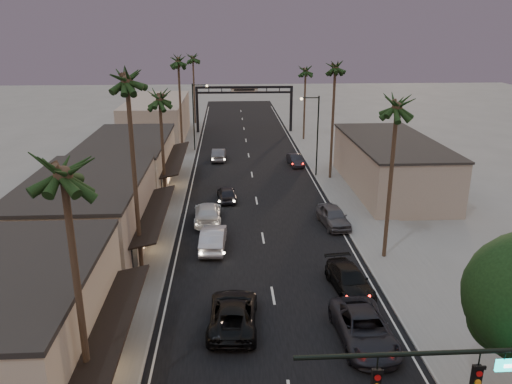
{
  "coord_description": "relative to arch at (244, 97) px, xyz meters",
  "views": [
    {
      "loc": [
        -2.64,
        -8.57,
        16.09
      ],
      "look_at": [
        -0.32,
        32.19,
        2.5
      ],
      "focal_mm": 35.0,
      "sensor_mm": 36.0,
      "label": 1
    }
  ],
  "objects": [
    {
      "name": "curbside_grey",
      "position": [
        6.13,
        -39.66,
        -4.7
      ],
      "size": [
        2.54,
        5.08,
        1.66
      ],
      "primitive_type": "imported",
      "rotation": [
        0.0,
        0.0,
        0.12
      ],
      "color": "#46454A",
      "rests_on": "ground"
    },
    {
      "name": "palm_rb",
      "position": [
        8.6,
        -26.0,
        6.88
      ],
      "size": [
        3.2,
        3.2,
        14.2
      ],
      "color": "#38281C",
      "rests_on": "ground"
    },
    {
      "name": "streetlight_left",
      "position": [
        -6.92,
        -12.0,
        -0.2
      ],
      "size": [
        2.13,
        0.3,
        9.0
      ],
      "color": "black",
      "rests_on": "ground"
    },
    {
      "name": "oncoming_silver",
      "position": [
        -3.91,
        -43.71,
        -4.69
      ],
      "size": [
        2.06,
        5.18,
        1.68
      ],
      "primitive_type": "imported",
      "rotation": [
        0.0,
        0.0,
        3.09
      ],
      "color": "#AFAEB4",
      "rests_on": "ground"
    },
    {
      "name": "ground",
      "position": [
        0.0,
        -30.0,
        -5.53
      ],
      "size": [
        200.0,
        200.0,
        0.0
      ],
      "primitive_type": "plane",
      "color": "slate",
      "rests_on": "ground"
    },
    {
      "name": "sidewalk_right",
      "position": [
        9.5,
        -18.0,
        -5.47
      ],
      "size": [
        5.0,
        92.0,
        0.12
      ],
      "primitive_type": "cube",
      "color": "slate",
      "rests_on": "ground"
    },
    {
      "name": "streetlight_right",
      "position": [
        6.92,
        -25.0,
        -0.2
      ],
      "size": [
        2.13,
        0.3,
        9.0
      ],
      "color": "black",
      "rests_on": "ground"
    },
    {
      "name": "curbside_near",
      "position": [
        4.4,
        -56.09,
        -4.71
      ],
      "size": [
        2.93,
        5.99,
        1.64
      ],
      "primitive_type": "imported",
      "rotation": [
        0.0,
        0.0,
        0.04
      ],
      "color": "black",
      "rests_on": "ground"
    },
    {
      "name": "storefront_far",
      "position": [
        -13.0,
        -28.0,
        -3.03
      ],
      "size": [
        8.0,
        16.0,
        5.0
      ],
      "primitive_type": "cube",
      "color": "#C3AF95",
      "rests_on": "ground"
    },
    {
      "name": "palm_lc",
      "position": [
        -8.6,
        -34.0,
        4.94
      ],
      "size": [
        3.2,
        3.2,
        12.2
      ],
      "color": "#38281C",
      "rests_on": "ground"
    },
    {
      "name": "palm_la",
      "position": [
        -8.6,
        -61.0,
        5.91
      ],
      "size": [
        3.2,
        3.2,
        13.2
      ],
      "color": "#38281C",
      "rests_on": "ground"
    },
    {
      "name": "building_right",
      "position": [
        14.0,
        -30.0,
        -3.03
      ],
      "size": [
        8.0,
        18.0,
        5.0
      ],
      "primitive_type": "cube",
      "color": "gray",
      "rests_on": "ground"
    },
    {
      "name": "arch",
      "position": [
        0.0,
        0.0,
        0.0
      ],
      "size": [
        15.2,
        0.4,
        7.27
      ],
      "color": "black",
      "rests_on": "ground"
    },
    {
      "name": "oncoming_grey_far",
      "position": [
        -3.86,
        -17.3,
        -4.78
      ],
      "size": [
        1.76,
        4.65,
        1.51
      ],
      "primitive_type": "imported",
      "rotation": [
        0.0,
        0.0,
        3.11
      ],
      "color": "#4F5054",
      "rests_on": "ground"
    },
    {
      "name": "curbside_far",
      "position": [
        5.47,
        -20.35,
        -4.86
      ],
      "size": [
        1.87,
        4.24,
        1.35
      ],
      "primitive_type": "imported",
      "rotation": [
        0.0,
        0.0,
        0.11
      ],
      "color": "black",
      "rests_on": "ground"
    },
    {
      "name": "oncoming_white",
      "position": [
        -4.51,
        -38.21,
        -4.72
      ],
      "size": [
        2.41,
        5.66,
        1.63
      ],
      "primitive_type": "imported",
      "rotation": [
        0.0,
        0.0,
        3.16
      ],
      "color": "silver",
      "rests_on": "ground"
    },
    {
      "name": "oncoming_dgrey",
      "position": [
        -2.89,
        -32.71,
        -4.82
      ],
      "size": [
        2.1,
        4.33,
        1.42
      ],
      "primitive_type": "imported",
      "rotation": [
        0.0,
        0.0,
        3.24
      ],
      "color": "black",
      "rests_on": "ground"
    },
    {
      "name": "palm_ld",
      "position": [
        -8.6,
        -15.0,
        6.88
      ],
      "size": [
        3.2,
        3.2,
        14.2
      ],
      "color": "#38281C",
      "rests_on": "ground"
    },
    {
      "name": "oncoming_pickup",
      "position": [
        -2.54,
        -54.16,
        -4.73
      ],
      "size": [
        3.0,
        5.91,
        1.6
      ],
      "primitive_type": "imported",
      "rotation": [
        0.0,
        0.0,
        3.08
      ],
      "color": "black",
      "rests_on": "ground"
    },
    {
      "name": "sidewalk_left",
      "position": [
        -9.5,
        -18.0,
        -5.47
      ],
      "size": [
        5.0,
        92.0,
        0.12
      ],
      "primitive_type": "cube",
      "color": "slate",
      "rests_on": "ground"
    },
    {
      "name": "palm_lb",
      "position": [
        -8.6,
        -48.0,
        7.85
      ],
      "size": [
        3.2,
        3.2,
        15.2
      ],
      "color": "#38281C",
      "rests_on": "ground"
    },
    {
      "name": "storefront_dist",
      "position": [
        -13.0,
        -5.0,
        -2.53
      ],
      "size": [
        8.0,
        20.0,
        6.0
      ],
      "primitive_type": "cube",
      "color": "gray",
      "rests_on": "ground"
    },
    {
      "name": "curbside_black",
      "position": [
        4.91,
        -50.59,
        -4.79
      ],
      "size": [
        2.69,
        5.35,
        1.49
      ],
      "primitive_type": "imported",
      "rotation": [
        0.0,
        0.0,
        0.12
      ],
      "color": "black",
      "rests_on": "ground"
    },
    {
      "name": "storefront_mid",
      "position": [
        -13.0,
        -44.0,
        -2.78
      ],
      "size": [
        8.0,
        14.0,
        5.5
      ],
      "primitive_type": "cube",
      "color": "gray",
      "rests_on": "ground"
    },
    {
      "name": "palm_ra",
      "position": [
        8.6,
        -46.0,
        5.91
      ],
      "size": [
        3.2,
        3.2,
        13.2
      ],
      "color": "#38281C",
      "rests_on": "ground"
    },
    {
      "name": "road",
      "position": [
        0.0,
        -25.0,
        -5.53
      ],
      "size": [
        14.0,
        120.0,
        0.02
      ],
      "primitive_type": "cube",
      "color": "black",
      "rests_on": "ground"
    },
    {
      "name": "palm_rc",
      "position": [
        8.6,
        -6.0,
        4.94
      ],
      "size": [
        3.2,
        3.2,
        12.2
      ],
      "color": "#38281C",
      "rests_on": "ground"
    },
    {
      "name": "palm_far",
      "position": [
        -8.3,
        8.0,
        5.91
      ],
      "size": [
        3.2,
        3.2,
        13.2
      ],
      "color": "#38281C",
      "rests_on": "ground"
    },
    {
      "name": "storefront_near",
      "position": [
        -13.0,
        -58.0,
        -2.78
      ],
      "size": [
        8.0,
        12.0,
        5.5
      ],
      "primitive_type": "cube",
      "color": "#C3AF95",
      "rests_on": "ground"
    }
  ]
}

